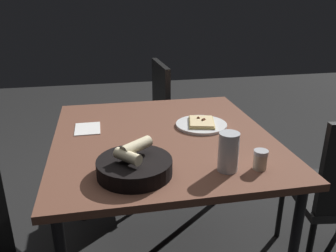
{
  "coord_description": "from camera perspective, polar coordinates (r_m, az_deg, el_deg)",
  "views": [
    {
      "loc": [
        -1.46,
        0.26,
        1.38
      ],
      "look_at": [
        -0.06,
        -0.01,
        0.82
      ],
      "focal_mm": 36.98,
      "sensor_mm": 36.0,
      "label": 1
    }
  ],
  "objects": [
    {
      "name": "beer_glass",
      "position": [
        1.29,
        9.89,
        -4.59
      ],
      "size": [
        0.08,
        0.08,
        0.15
      ],
      "color": "silver",
      "rests_on": "dining_table"
    },
    {
      "name": "pepper_shaker",
      "position": [
        1.34,
        14.96,
        -5.54
      ],
      "size": [
        0.05,
        0.05,
        0.08
      ],
      "color": "#BFB299",
      "rests_on": "dining_table"
    },
    {
      "name": "chair_spare",
      "position": [
        2.51,
        -3.74,
        1.43
      ],
      "size": [
        0.47,
        0.47,
        0.91
      ],
      "color": "black",
      "rests_on": "ground"
    },
    {
      "name": "dining_table",
      "position": [
        1.63,
        -0.86,
        -3.55
      ],
      "size": [
        1.08,
        0.99,
        0.76
      ],
      "color": "brown",
      "rests_on": "ground"
    },
    {
      "name": "napkin",
      "position": [
        1.72,
        -13.12,
        -0.43
      ],
      "size": [
        0.16,
        0.12,
        0.0
      ],
      "color": "white",
      "rests_on": "dining_table"
    },
    {
      "name": "bread_basket",
      "position": [
        1.27,
        -5.54,
        -6.52
      ],
      "size": [
        0.28,
        0.28,
        0.13
      ],
      "color": "black",
      "rests_on": "dining_table"
    },
    {
      "name": "pizza_plate",
      "position": [
        1.72,
        5.52,
        0.32
      ],
      "size": [
        0.25,
        0.25,
        0.04
      ],
      "color": "white",
      "rests_on": "dining_table"
    }
  ]
}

